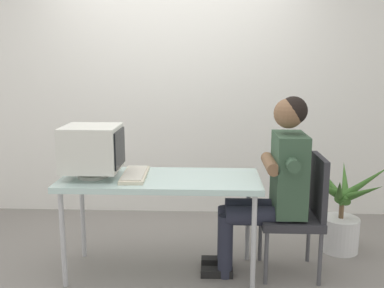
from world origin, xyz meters
The scene contains 8 objects.
ground_plane centered at (0.00, 0.00, 0.00)m, with size 12.00×12.00×0.00m, color gray.
wall_back centered at (0.30, 1.40, 1.50)m, with size 8.00×0.10×3.00m, color silver.
desk centered at (0.00, 0.00, 0.69)m, with size 1.45×0.60×0.75m.
crt_monitor centered at (-0.49, -0.01, 0.96)m, with size 0.41×0.38×0.38m.
keyboard centered at (-0.19, 0.01, 0.76)m, with size 0.19×0.47×0.03m.
office_chair centered at (1.03, 0.04, 0.50)m, with size 0.44×0.44×0.91m.
person_seated centered at (0.83, 0.04, 0.73)m, with size 0.75×0.59×1.34m.
potted_plant centered at (1.46, 0.44, 0.32)m, with size 0.80×0.80×0.79m.
Camera 1 is at (0.36, -3.08, 1.60)m, focal length 40.89 mm.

